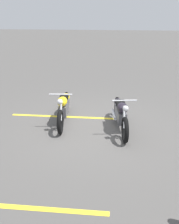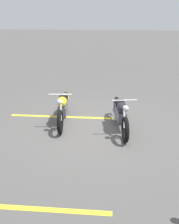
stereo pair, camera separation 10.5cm
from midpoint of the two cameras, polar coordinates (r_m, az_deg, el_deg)
ground_plane at (r=7.89m, az=0.69°, el=-3.12°), size 60.00×60.00×0.00m
motorcycle_bright_foreground at (r=8.13m, az=-5.00°, el=1.12°), size 2.23×0.62×1.04m
motorcycle_dark_foreground at (r=7.70m, az=6.81°, el=-0.18°), size 2.23×0.65×1.04m
parking_stripe_near at (r=8.63m, az=-5.28°, el=-0.95°), size 0.17×3.20×0.01m
parking_stripe_mid at (r=5.20m, az=-14.08°, el=-18.50°), size 0.17×3.20×0.01m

